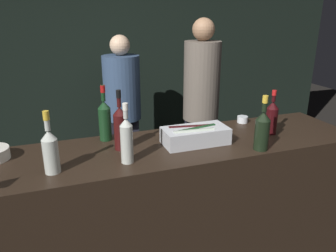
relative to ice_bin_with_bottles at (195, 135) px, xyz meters
The scene contains 12 objects.
wall_back_chalkboard 2.34m from the ice_bin_with_bottles, 94.04° to the left, with size 6.40×0.06×2.80m.
bar_counter 0.61m from the ice_bin_with_bottles, behind, with size 2.57×0.63×1.05m.
ice_bin_with_bottles is the anchor object (origin of this frame).
candle_votive 0.58m from the ice_bin_with_bottles, 27.23° to the left, with size 0.08×0.08×0.05m.
red_wine_bottle_burgundy 0.59m from the ice_bin_with_bottles, 154.17° to the left, with size 0.08×0.08×0.37m.
champagne_bottle 0.42m from the ice_bin_with_bottles, 33.00° to the right, with size 0.09×0.09×0.34m.
white_wine_bottle 0.49m from the ice_bin_with_bottles, 164.56° to the right, with size 0.07×0.07×0.34m.
rose_wine_bottle 0.88m from the ice_bin_with_bottles, behind, with size 0.08×0.08×0.34m.
red_wine_bottle_tall 0.57m from the ice_bin_with_bottles, ahead, with size 0.08×0.08×0.31m.
red_wine_bottle_black_foil 0.48m from the ice_bin_with_bottles, behind, with size 0.08×0.08×0.37m.
person_in_hoodie 1.20m from the ice_bin_with_bottles, 63.05° to the left, with size 0.35×0.35×1.80m.
person_blond_tee 1.66m from the ice_bin_with_bottles, 94.51° to the left, with size 0.40×0.40×1.63m.
Camera 1 is at (-0.65, -1.49, 1.85)m, focal length 35.00 mm.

